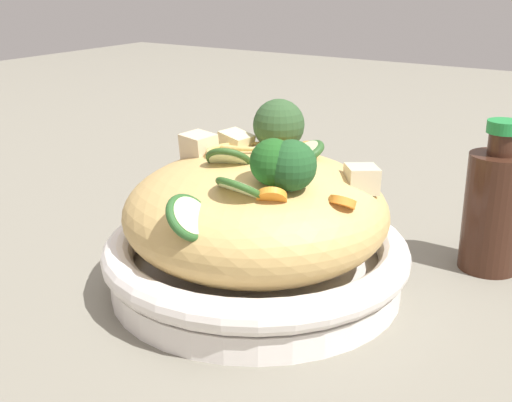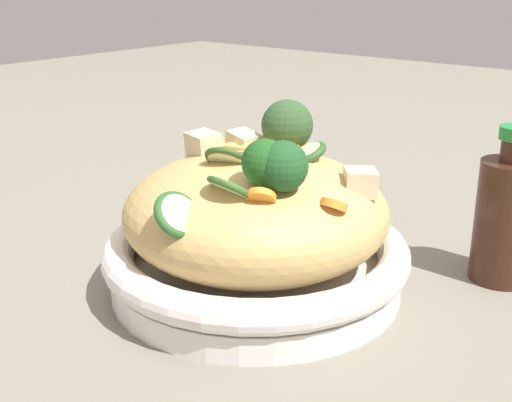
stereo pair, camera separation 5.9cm
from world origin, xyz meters
name	(u,v)px [view 2 (the right image)]	position (x,y,z in m)	size (l,w,h in m)	color
ground_plane	(256,287)	(0.00, 0.00, 0.00)	(3.00, 3.00, 0.00)	slate
serving_bowl	(256,261)	(0.00, 0.00, 0.03)	(0.27, 0.27, 0.05)	white
noodle_heap	(256,211)	(0.00, 0.00, 0.07)	(0.23, 0.23, 0.11)	tan
broccoli_florets	(282,144)	(0.01, 0.02, 0.13)	(0.13, 0.17, 0.06)	#9BB86C
carrot_coins	(299,175)	(0.04, 0.01, 0.11)	(0.12, 0.15, 0.03)	orange
zucchini_slices	(237,180)	(0.01, -0.04, 0.12)	(0.09, 0.18, 0.06)	beige
chicken_chunks	(254,154)	(-0.02, 0.03, 0.12)	(0.19, 0.09, 0.04)	beige
soy_sauce_bottle	(507,217)	(0.17, 0.16, 0.06)	(0.06, 0.06, 0.15)	#381E14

